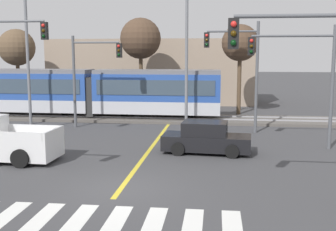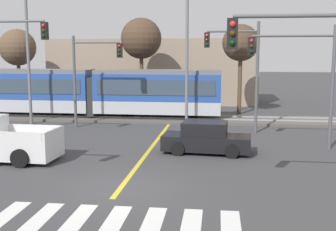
% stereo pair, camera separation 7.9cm
% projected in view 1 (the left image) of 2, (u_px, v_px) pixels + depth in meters
% --- Properties ---
extents(ground_plane, '(200.00, 200.00, 0.00)m').
position_uv_depth(ground_plane, '(121.00, 188.00, 15.00)').
color(ground_plane, '#3D3D3F').
extents(track_bed, '(120.00, 4.00, 0.18)m').
position_uv_depth(track_bed, '(172.00, 119.00, 30.46)').
color(track_bed, '#56514C').
rests_on(track_bed, ground).
extents(rail_near, '(120.00, 0.08, 0.10)m').
position_uv_depth(rail_near, '(171.00, 118.00, 29.73)').
color(rail_near, '#939399').
rests_on(rail_near, track_bed).
extents(rail_far, '(120.00, 0.08, 0.10)m').
position_uv_depth(rail_far, '(173.00, 115.00, 31.15)').
color(rail_far, '#939399').
rests_on(rail_far, track_bed).
extents(light_rail_tram, '(18.50, 2.64, 3.43)m').
position_uv_depth(light_rail_tram, '(94.00, 91.00, 30.88)').
color(light_rail_tram, '#B7BAC1').
rests_on(light_rail_tram, track_bed).
extents(crosswalk_stripe_1, '(0.59, 2.81, 0.01)m').
position_uv_depth(crosswalk_stripe_1, '(3.00, 219.00, 12.19)').
color(crosswalk_stripe_1, silver).
rests_on(crosswalk_stripe_1, ground).
extents(crosswalk_stripe_2, '(0.59, 2.81, 0.01)m').
position_uv_depth(crosswalk_stripe_2, '(39.00, 221.00, 12.07)').
color(crosswalk_stripe_2, silver).
rests_on(crosswalk_stripe_2, ground).
extents(crosswalk_stripe_3, '(0.59, 2.81, 0.01)m').
position_uv_depth(crosswalk_stripe_3, '(76.00, 222.00, 11.95)').
color(crosswalk_stripe_3, silver).
rests_on(crosswalk_stripe_3, ground).
extents(crosswalk_stripe_4, '(0.59, 2.81, 0.01)m').
position_uv_depth(crosswalk_stripe_4, '(114.00, 224.00, 11.82)').
color(crosswalk_stripe_4, silver).
rests_on(crosswalk_stripe_4, ground).
extents(crosswalk_stripe_5, '(0.59, 2.81, 0.01)m').
position_uv_depth(crosswalk_stripe_5, '(153.00, 226.00, 11.70)').
color(crosswalk_stripe_5, silver).
rests_on(crosswalk_stripe_5, ground).
extents(crosswalk_stripe_6, '(0.59, 2.81, 0.01)m').
position_uv_depth(crosswalk_stripe_6, '(192.00, 228.00, 11.58)').
color(crosswalk_stripe_6, silver).
rests_on(crosswalk_stripe_6, ground).
extents(crosswalk_stripe_7, '(0.59, 2.81, 0.01)m').
position_uv_depth(crosswalk_stripe_7, '(233.00, 230.00, 11.45)').
color(crosswalk_stripe_7, silver).
rests_on(crosswalk_stripe_7, ground).
extents(lane_centre_line, '(0.20, 14.93, 0.01)m').
position_uv_depth(lane_centre_line, '(150.00, 149.00, 21.18)').
color(lane_centre_line, gold).
rests_on(lane_centre_line, ground).
extents(sedan_crossing, '(4.32, 2.15, 1.52)m').
position_uv_depth(sedan_crossing, '(206.00, 139.00, 20.27)').
color(sedan_crossing, black).
rests_on(sedan_crossing, ground).
extents(traffic_light_near_right, '(3.75, 0.38, 6.29)m').
position_uv_depth(traffic_light_near_right, '(311.00, 75.00, 12.33)').
color(traffic_light_near_right, '#515459').
rests_on(traffic_light_near_right, ground).
extents(traffic_light_mid_right, '(4.25, 0.38, 6.15)m').
position_uv_depth(traffic_light_mid_right, '(303.00, 68.00, 20.81)').
color(traffic_light_mid_right, '#515459').
rests_on(traffic_light_mid_right, ground).
extents(traffic_light_far_right, '(3.25, 0.38, 6.64)m').
position_uv_depth(traffic_light_far_right, '(240.00, 62.00, 25.04)').
color(traffic_light_far_right, '#515459').
rests_on(traffic_light_far_right, ground).
extents(traffic_light_far_left, '(3.25, 0.38, 5.88)m').
position_uv_depth(traffic_light_far_left, '(90.00, 68.00, 26.78)').
color(traffic_light_far_left, '#515459').
rests_on(traffic_light_far_left, ground).
extents(street_lamp_west, '(2.57, 0.28, 9.62)m').
position_uv_depth(street_lamp_west, '(30.00, 43.00, 27.81)').
color(street_lamp_west, slate).
rests_on(street_lamp_west, ground).
extents(street_lamp_centre, '(2.16, 0.28, 9.86)m').
position_uv_depth(street_lamp_centre, '(189.00, 42.00, 26.98)').
color(street_lamp_centre, slate).
rests_on(street_lamp_centre, ground).
extents(bare_tree_far_west, '(3.15, 3.15, 6.87)m').
position_uv_depth(bare_tree_far_west, '(17.00, 48.00, 36.33)').
color(bare_tree_far_west, brown).
rests_on(bare_tree_far_west, ground).
extents(bare_tree_west, '(3.38, 3.38, 7.69)m').
position_uv_depth(bare_tree_west, '(141.00, 39.00, 34.76)').
color(bare_tree_west, brown).
rests_on(bare_tree_west, ground).
extents(bare_tree_east, '(2.85, 2.85, 7.01)m').
position_uv_depth(bare_tree_east, '(240.00, 44.00, 32.55)').
color(bare_tree_east, brown).
rests_on(bare_tree_east, ground).
extents(building_backdrop_far, '(19.94, 6.00, 6.12)m').
position_uv_depth(building_backdrop_far, '(154.00, 71.00, 41.70)').
color(building_backdrop_far, gray).
rests_on(building_backdrop_far, ground).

